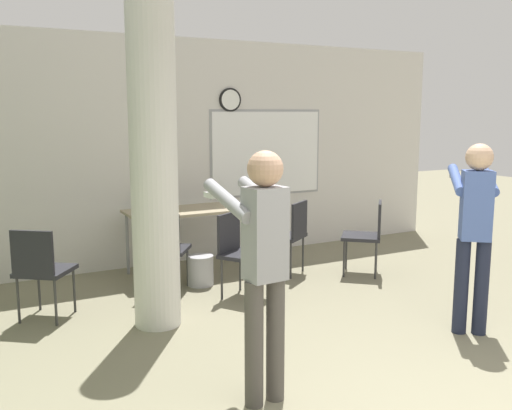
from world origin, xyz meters
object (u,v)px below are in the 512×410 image
at_px(chair_table_front, 240,249).
at_px(chair_near_pillar, 41,266).
at_px(bottle_on_table, 172,202).
at_px(person_playing_front, 263,257).
at_px(chair_table_left, 165,246).
at_px(chair_mid_room, 368,232).
at_px(folding_table, 188,214).
at_px(chair_table_right, 289,232).
at_px(person_playing_side, 475,223).

height_order(chair_table_front, chair_near_pillar, same).
xyz_separation_m(bottle_on_table, person_playing_front, (-0.51, -3.14, 0.12)).
bearing_deg(chair_table_left, chair_mid_room, -11.03).
distance_m(folding_table, chair_near_pillar, 1.96).
distance_m(chair_mid_room, chair_table_left, 2.37).
relative_size(chair_near_pillar, chair_table_left, 1.00).
relative_size(chair_mid_room, person_playing_front, 0.52).
relative_size(chair_table_right, chair_table_front, 1.00).
distance_m(folding_table, chair_table_right, 1.21).
xyz_separation_m(chair_mid_room, chair_table_left, (-2.33, 0.45, 0.00)).
height_order(bottle_on_table, person_playing_side, person_playing_side).
bearing_deg(folding_table, chair_mid_room, -29.84).
bearing_deg(person_playing_side, chair_table_front, 126.32).
relative_size(chair_near_pillar, person_playing_side, 0.53).
xyz_separation_m(bottle_on_table, chair_table_front, (0.32, -1.13, -0.35)).
height_order(chair_table_right, chair_near_pillar, same).
relative_size(chair_table_right, person_playing_side, 0.53).
height_order(bottle_on_table, chair_mid_room, bottle_on_table).
bearing_deg(chair_table_right, chair_mid_room, -29.20).
bearing_deg(chair_table_front, person_playing_front, -112.53).
relative_size(chair_table_left, person_playing_side, 0.53).
bearing_deg(person_playing_front, folding_table, 77.46).
distance_m(bottle_on_table, chair_table_left, 0.79).
bearing_deg(chair_table_right, person_playing_side, -79.05).
relative_size(bottle_on_table, person_playing_side, 0.15).
bearing_deg(bottle_on_table, chair_mid_room, -28.55).
distance_m(folding_table, chair_table_left, 0.80).
xyz_separation_m(person_playing_front, person_playing_side, (2.16, 0.21, -0.01)).
bearing_deg(chair_mid_room, folding_table, 150.16).
bearing_deg(chair_table_front, chair_table_left, 142.57).
bearing_deg(person_playing_front, chair_table_front, 67.47).
distance_m(chair_table_front, person_playing_side, 2.28).
height_order(bottle_on_table, person_playing_front, person_playing_front).
bearing_deg(folding_table, chair_table_right, -30.34).
xyz_separation_m(folding_table, chair_near_pillar, (-1.76, -0.85, -0.20)).
bearing_deg(chair_near_pillar, folding_table, 25.96).
bearing_deg(person_playing_side, person_playing_front, -174.56).
bearing_deg(bottle_on_table, folding_table, -13.32).
height_order(chair_near_pillar, person_playing_front, person_playing_front).
xyz_separation_m(chair_near_pillar, person_playing_side, (3.23, -2.03, 0.45)).
height_order(chair_near_pillar, person_playing_side, person_playing_side).
distance_m(folding_table, chair_table_front, 1.11).
relative_size(chair_mid_room, chair_table_front, 1.00).
bearing_deg(chair_near_pillar, chair_table_front, -6.95).
xyz_separation_m(folding_table, bottle_on_table, (-0.18, 0.04, 0.15)).
bearing_deg(person_playing_side, chair_table_right, 100.95).
distance_m(bottle_on_table, person_playing_side, 3.36).
bearing_deg(chair_table_right, person_playing_front, -124.53).
height_order(folding_table, chair_table_right, chair_table_right).
xyz_separation_m(chair_table_right, chair_mid_room, (0.80, -0.45, 0.00)).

